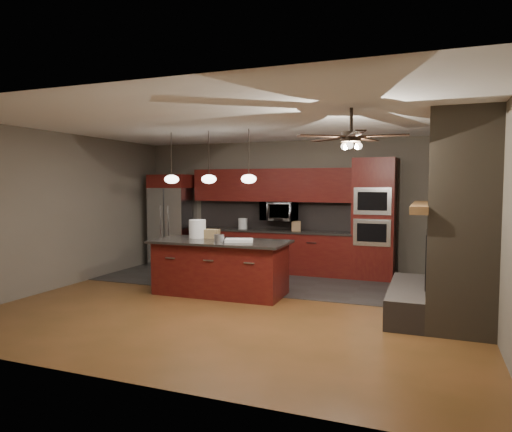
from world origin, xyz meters
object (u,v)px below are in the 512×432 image
at_px(cardboard_box, 212,234).
at_px(counter_box, 296,226).
at_px(paint_can, 219,238).
at_px(microwave, 279,211).
at_px(kitchen_island, 221,267).
at_px(refrigerator, 172,220).
at_px(white_bucket, 197,229).
at_px(counter_bucket, 243,224).
at_px(paint_tray, 239,240).
at_px(oven_tower, 374,219).

distance_m(cardboard_box, counter_box, 2.16).
bearing_deg(paint_can, microwave, 83.38).
height_order(kitchen_island, paint_can, paint_can).
distance_m(refrigerator, cardboard_box, 2.71).
distance_m(white_bucket, counter_bucket, 2.03).
xyz_separation_m(white_bucket, paint_tray, (0.90, -0.23, -0.14)).
bearing_deg(cardboard_box, kitchen_island, -48.28).
bearing_deg(counter_box, refrigerator, 162.37).
relative_size(microwave, cardboard_box, 2.99).
bearing_deg(oven_tower, counter_bucket, 179.85).
height_order(paint_tray, counter_box, counter_box).
xyz_separation_m(microwave, kitchen_island, (-0.31, -2.26, -0.84)).
bearing_deg(paint_tray, kitchen_island, 153.33).
bearing_deg(refrigerator, counter_bucket, 2.69).
bearing_deg(kitchen_island, microwave, 81.46).
bearing_deg(counter_box, white_bucket, -140.53).
bearing_deg(kitchen_island, cardboard_box, 137.52).
bearing_deg(cardboard_box, paint_can, -55.94).
bearing_deg(paint_can, cardboard_box, 130.64).
distance_m(kitchen_island, counter_box, 2.34).
bearing_deg(white_bucket, oven_tower, 35.63).
xyz_separation_m(refrigerator, cardboard_box, (1.95, -1.88, -0.05)).
bearing_deg(oven_tower, kitchen_island, -135.99).
distance_m(microwave, paint_can, 2.42).
bearing_deg(counter_bucket, paint_tray, -68.96).
height_order(counter_bucket, counter_box, counter_bucket).
bearing_deg(counter_bucket, microwave, 3.52).
xyz_separation_m(white_bucket, counter_bucket, (0.03, 2.03, -0.07)).
relative_size(refrigerator, white_bucket, 6.49).
relative_size(paint_tray, cardboard_box, 1.87).
distance_m(microwave, cardboard_box, 2.12).
xyz_separation_m(oven_tower, paint_tray, (-1.92, -2.25, -0.25)).
distance_m(microwave, refrigerator, 2.56).
bearing_deg(counter_box, oven_tower, -16.69).
height_order(oven_tower, refrigerator, oven_tower).
relative_size(microwave, counter_box, 3.58).
height_order(microwave, cardboard_box, microwave).
distance_m(refrigerator, kitchen_island, 3.14).
bearing_deg(kitchen_island, oven_tower, 43.22).
height_order(paint_can, counter_box, counter_box).
xyz_separation_m(kitchen_island, counter_box, (0.71, 2.16, 0.54)).
height_order(paint_can, paint_tray, paint_can).
bearing_deg(white_bucket, counter_box, 57.71).
bearing_deg(refrigerator, cardboard_box, -43.96).
bearing_deg(oven_tower, microwave, 178.34).
relative_size(microwave, white_bucket, 2.28).
bearing_deg(counter_bucket, paint_can, -76.99).
height_order(oven_tower, paint_can, oven_tower).
distance_m(counter_bucket, counter_box, 1.22).
bearing_deg(refrigerator, counter_box, 0.61).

